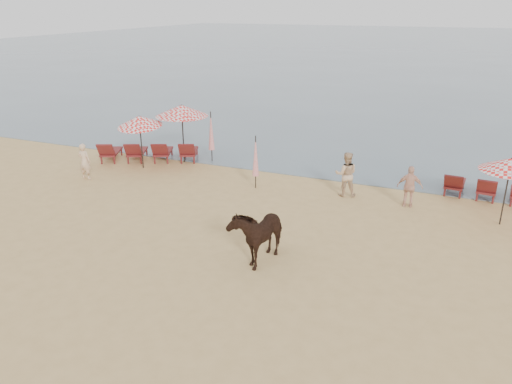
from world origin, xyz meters
TOP-DOWN VIEW (x-y plane):
  - ground at (0.00, 0.00)m, footprint 120.00×120.00m
  - sea at (0.00, 80.00)m, footprint 160.00×140.00m
  - lounger_cluster_left at (-7.05, 9.43)m, footprint 4.59×3.32m
  - lounger_cluster_right at (6.87, 10.24)m, footprint 2.98×1.89m
  - umbrella_open_left_a at (-5.52, 9.89)m, footprint 2.28×2.28m
  - umbrella_open_left_b at (-6.75, 8.49)m, footprint 1.86×1.90m
  - umbrella_open_right at (7.29, 8.00)m, footprint 1.84×1.84m
  - umbrella_closed_left at (-4.44, 10.49)m, footprint 0.28×0.28m
  - umbrella_closed_right at (-1.30, 8.08)m, footprint 0.25×0.25m
  - cow at (0.95, 2.86)m, footprint 1.12×2.03m
  - beachgoer_left at (-8.05, 6.40)m, footprint 0.55×0.38m
  - beachgoer_right_a at (2.06, 8.60)m, footprint 0.95×0.83m
  - beachgoer_right_b at (4.35, 8.40)m, footprint 0.89×0.43m

SIDE VIEW (x-z plane):
  - ground at x=0.00m, z-range 0.00..0.00m
  - sea at x=0.00m, z-range -0.03..0.03m
  - lounger_cluster_right at x=6.87m, z-range 0.12..0.75m
  - lounger_cluster_left at x=-7.05m, z-range 0.13..0.80m
  - beachgoer_left at x=-8.05m, z-range 0.00..1.47m
  - beachgoer_right_b at x=4.35m, z-range 0.00..1.48m
  - cow at x=0.95m, z-range 0.00..1.63m
  - beachgoer_right_a at x=2.06m, z-range 0.00..1.66m
  - umbrella_closed_right at x=-1.30m, z-range 0.24..2.31m
  - umbrella_closed_left at x=-4.44m, z-range 0.26..2.52m
  - umbrella_open_right at x=7.29m, z-range 0.90..3.15m
  - umbrella_open_left_b at x=-6.75m, z-range 0.87..3.24m
  - umbrella_open_left_a at x=-5.52m, z-range 1.03..3.63m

